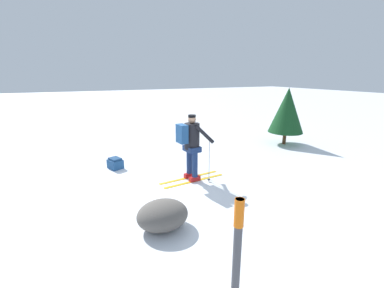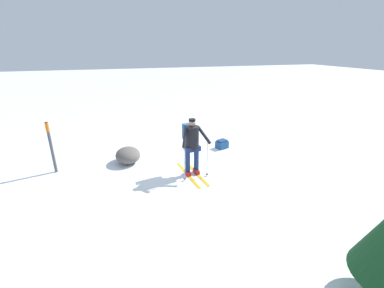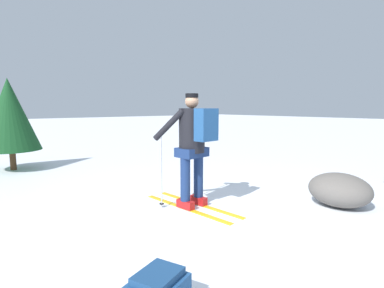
# 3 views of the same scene
# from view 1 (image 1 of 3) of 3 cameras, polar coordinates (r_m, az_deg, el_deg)

# --- Properties ---
(ground_plane) EXTENTS (80.00, 80.00, 0.00)m
(ground_plane) POSITION_cam_1_polar(r_m,az_deg,el_deg) (6.69, -6.20, -8.94)
(ground_plane) COLOR white
(skier) EXTENTS (1.81, 0.92, 1.74)m
(skier) POSITION_cam_1_polar(r_m,az_deg,el_deg) (6.60, -0.21, 0.38)
(skier) COLOR gold
(skier) RESTS_ON ground_plane
(dropped_backpack) EXTENTS (0.47, 0.51, 0.33)m
(dropped_backpack) POSITION_cam_1_polar(r_m,az_deg,el_deg) (8.01, -16.68, -4.15)
(dropped_backpack) COLOR navy
(dropped_backpack) RESTS_ON ground_plane
(trail_marker) EXTENTS (0.10, 0.10, 1.61)m
(trail_marker) POSITION_cam_1_polar(r_m,az_deg,el_deg) (2.86, 9.88, -24.07)
(trail_marker) COLOR #4C4C51
(trail_marker) RESTS_ON ground_plane
(rock_boulder) EXTENTS (0.95, 0.81, 0.52)m
(rock_boulder) POSITION_cam_1_polar(r_m,az_deg,el_deg) (4.87, -6.55, -15.39)
(rock_boulder) COLOR #5B5651
(rock_boulder) RESTS_ON ground_plane
(pine_tree) EXTENTS (1.34, 1.34, 2.24)m
(pine_tree) POSITION_cam_1_polar(r_m,az_deg,el_deg) (10.76, 20.37, 7.02)
(pine_tree) COLOR #4C331E
(pine_tree) RESTS_ON ground_plane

